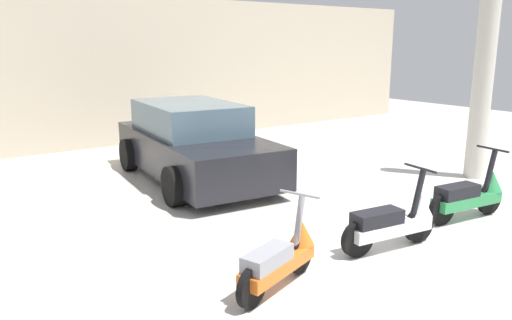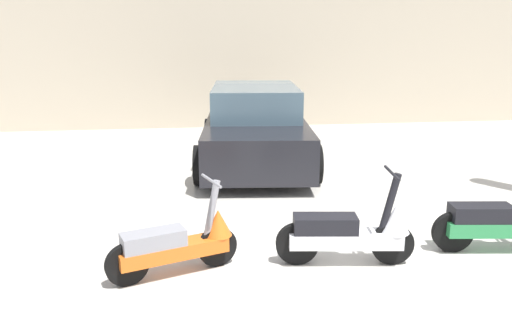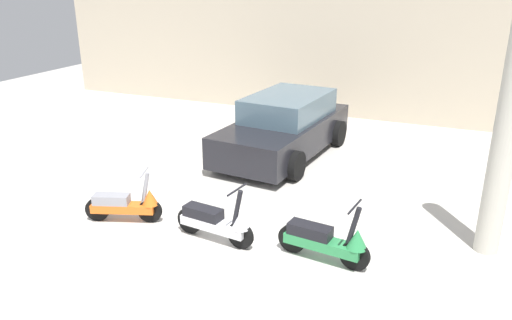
{
  "view_description": "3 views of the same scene",
  "coord_description": "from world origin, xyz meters",
  "px_view_note": "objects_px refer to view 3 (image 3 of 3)",
  "views": [
    {
      "loc": [
        -4.69,
        -3.3,
        2.52
      ],
      "look_at": [
        -0.43,
        2.74,
        0.79
      ],
      "focal_mm": 35.0,
      "sensor_mm": 36.0,
      "label": 1
    },
    {
      "loc": [
        -1.51,
        -4.18,
        2.35
      ],
      "look_at": [
        -0.63,
        2.57,
        0.65
      ],
      "focal_mm": 35.0,
      "sensor_mm": 36.0,
      "label": 2
    },
    {
      "loc": [
        3.47,
        -5.84,
        4.07
      ],
      "look_at": [
        -0.14,
        2.71,
        0.63
      ],
      "focal_mm": 35.0,
      "sensor_mm": 36.0,
      "label": 3
    }
  ],
  "objects_px": {
    "scooter_front_right": "(217,221)",
    "support_column_side": "(505,139)",
    "car_rear_left": "(285,127)",
    "scooter_front_left": "(126,204)",
    "scooter_front_center": "(327,240)"
  },
  "relations": [
    {
      "from": "scooter_front_left",
      "to": "scooter_front_right",
      "type": "xyz_separation_m",
      "value": [
        1.78,
        -0.01,
        0.02
      ]
    },
    {
      "from": "scooter_front_center",
      "to": "support_column_side",
      "type": "relative_size",
      "value": 0.4
    },
    {
      "from": "scooter_front_right",
      "to": "scooter_front_center",
      "type": "relative_size",
      "value": 0.99
    },
    {
      "from": "scooter_front_center",
      "to": "car_rear_left",
      "type": "height_order",
      "value": "car_rear_left"
    },
    {
      "from": "scooter_front_right",
      "to": "support_column_side",
      "type": "height_order",
      "value": "support_column_side"
    },
    {
      "from": "scooter_front_left",
      "to": "scooter_front_center",
      "type": "bearing_deg",
      "value": -18.24
    },
    {
      "from": "scooter_front_left",
      "to": "scooter_front_right",
      "type": "distance_m",
      "value": 1.78
    },
    {
      "from": "car_rear_left",
      "to": "support_column_side",
      "type": "distance_m",
      "value": 5.51
    },
    {
      "from": "car_rear_left",
      "to": "support_column_side",
      "type": "relative_size",
      "value": 1.19
    },
    {
      "from": "car_rear_left",
      "to": "scooter_front_right",
      "type": "bearing_deg",
      "value": 11.46
    },
    {
      "from": "scooter_front_left",
      "to": "scooter_front_right",
      "type": "bearing_deg",
      "value": -19.7
    },
    {
      "from": "scooter_front_center",
      "to": "support_column_side",
      "type": "bearing_deg",
      "value": 37.32
    },
    {
      "from": "scooter_front_right",
      "to": "support_column_side",
      "type": "relative_size",
      "value": 0.39
    },
    {
      "from": "support_column_side",
      "to": "scooter_front_center",
      "type": "bearing_deg",
      "value": -149.71
    },
    {
      "from": "scooter_front_center",
      "to": "scooter_front_left",
      "type": "bearing_deg",
      "value": -171.68
    }
  ]
}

